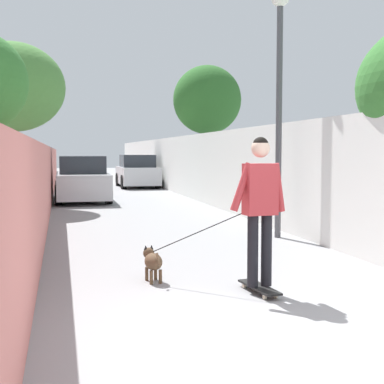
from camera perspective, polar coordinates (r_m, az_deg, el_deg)
name	(u,v)px	position (r m, az deg, el deg)	size (l,w,h in m)	color
ground_plane	(127,202)	(18.55, -6.75, -1.06)	(80.00, 80.00, 0.00)	gray
wall_left	(45,179)	(16.37, -14.93, 1.35)	(48.00, 0.30, 1.83)	#CC726B
fence_right	(217,169)	(17.02, 2.64, 2.35)	(48.00, 0.30, 2.29)	white
tree_right_mid	(207,100)	(24.27, 1.57, 9.45)	(2.95, 2.95, 5.42)	#473523
tree_left_far	(12,88)	(17.51, -18.07, 10.20)	(3.11, 3.11, 4.93)	brown
lamp_post	(279,71)	(11.04, 9.01, 12.25)	(0.36, 0.36, 4.81)	#4C4C51
skateboard	(259,287)	(6.73, 6.96, -9.75)	(0.82, 0.28, 0.08)	black
person_skateboarder	(260,199)	(6.56, 7.04, -0.74)	(0.26, 0.72, 1.77)	black
dog	(153,261)	(7.23, -4.03, -7.08)	(1.16, 1.27, 1.06)	brown
car_near	(82,180)	(19.27, -11.27, 1.21)	(4.32, 1.80, 1.54)	silver
car_far	(137,172)	(26.41, -5.66, 2.05)	(3.81, 1.80, 1.54)	silver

